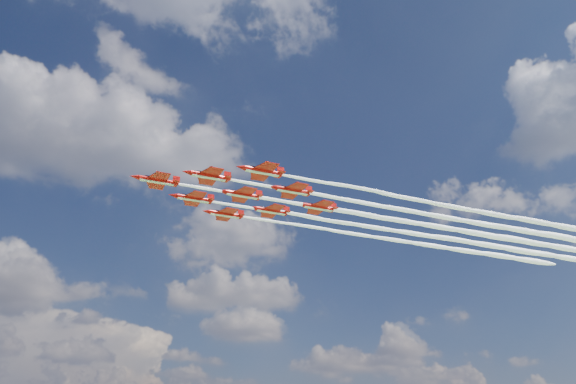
{
  "coord_description": "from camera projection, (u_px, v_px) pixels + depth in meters",
  "views": [
    {
      "loc": [
        -16.37,
        -132.29,
        24.98
      ],
      "look_at": [
        17.34,
        2.29,
        86.92
      ],
      "focal_mm": 35.0,
      "sensor_mm": 36.0,
      "label": 1
    }
  ],
  "objects": [
    {
      "name": "jet_row3_starb",
      "position": [
        389.0,
        239.0,
        176.17
      ],
      "size": [
        114.45,
        23.17,
        2.98
      ],
      "rotation": [
        0.0,
        0.0,
        0.16
      ],
      "color": "#B90D0A"
    },
    {
      "name": "jet_tail",
      "position": [
        477.0,
        233.0,
        171.5
      ],
      "size": [
        114.45,
        23.17,
        2.98
      ],
      "rotation": [
        0.0,
        0.0,
        0.16
      ],
      "color": "#B90D0A"
    },
    {
      "name": "jet_row4_port",
      "position": [
        464.0,
        220.0,
        161.37
      ],
      "size": [
        114.45,
        23.17,
        2.98
      ],
      "rotation": [
        0.0,
        0.0,
        0.16
      ],
      "color": "#B90D0A"
    },
    {
      "name": "jet_row2_port",
      "position": [
        399.0,
        209.0,
        153.57
      ],
      "size": [
        114.45,
        23.17,
        2.98
      ],
      "rotation": [
        0.0,
        0.0,
        0.16
      ],
      "color": "#B90D0A"
    },
    {
      "name": "jet_lead",
      "position": [
        351.0,
        213.0,
        155.91
      ],
      "size": [
        114.45,
        23.17,
        2.98
      ],
      "rotation": [
        0.0,
        0.0,
        0.16
      ],
      "color": "#B90D0A"
    },
    {
      "name": "jet_row3_port",
      "position": [
        449.0,
        206.0,
        151.24
      ],
      "size": [
        114.45,
        23.17,
        2.98
      ],
      "rotation": [
        0.0,
        0.0,
        0.16
      ],
      "color": "#B90D0A"
    },
    {
      "name": "jet_row3_centre",
      "position": [
        417.0,
        224.0,
        163.71
      ],
      "size": [
        114.45,
        23.17,
        2.98
      ],
      "rotation": [
        0.0,
        0.0,
        0.16
      ],
      "color": "#B90D0A"
    },
    {
      "name": "jet_row4_starb",
      "position": [
        432.0,
        236.0,
        173.84
      ],
      "size": [
        114.45,
        23.17,
        2.98
      ],
      "rotation": [
        0.0,
        0.0,
        0.16
      ],
      "color": "#B90D0A"
    },
    {
      "name": "jet_row2_starb",
      "position": [
        371.0,
        227.0,
        166.04
      ],
      "size": [
        114.45,
        23.17,
        2.98
      ],
      "rotation": [
        0.0,
        0.0,
        0.16
      ],
      "color": "#B90D0A"
    }
  ]
}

